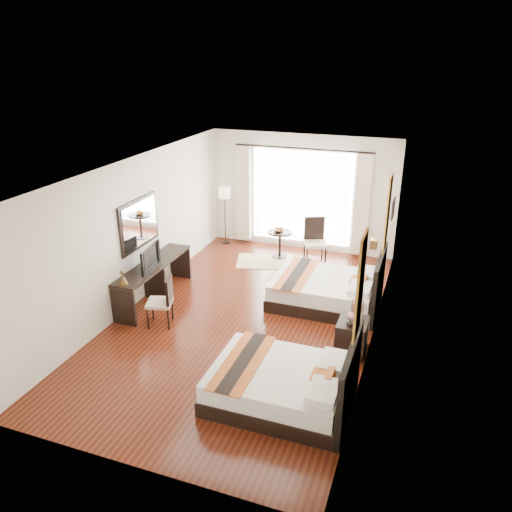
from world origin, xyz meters
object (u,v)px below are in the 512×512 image
(vase, at_px, (350,326))
(desk_chair, at_px, (161,310))
(bed_far, at_px, (329,290))
(fruit_bowl, at_px, (279,231))
(console_desk, at_px, (155,281))
(table_lamp, at_px, (358,308))
(side_table, at_px, (280,244))
(nightstand, at_px, (352,336))
(television, at_px, (147,257))
(window_chair, at_px, (315,250))
(bed_near, at_px, (285,384))
(floor_lamp, at_px, (224,196))

(vase, xyz_separation_m, desk_chair, (-3.33, -0.12, -0.28))
(bed_far, xyz_separation_m, fruit_bowl, (-1.61, 1.87, 0.38))
(bed_far, relative_size, console_desk, 0.92)
(table_lamp, height_order, side_table, table_lamp)
(table_lamp, xyz_separation_m, side_table, (-2.32, 3.26, -0.41))
(nightstand, bearing_deg, fruit_bowl, 124.37)
(bed_far, bearing_deg, vase, -68.10)
(side_table, bearing_deg, console_desk, -120.64)
(vase, distance_m, television, 3.98)
(window_chair, bearing_deg, nightstand, 0.23)
(vase, height_order, desk_chair, desk_chair)
(desk_chair, bearing_deg, window_chair, -135.53)
(bed_far, xyz_separation_m, television, (-3.26, -1.18, 0.69))
(vase, bearing_deg, desk_chair, -178.01)
(side_table, bearing_deg, nightstand, -56.19)
(desk_chair, height_order, window_chair, window_chair)
(bed_far, bearing_deg, side_table, 129.77)
(nightstand, distance_m, console_desk, 4.02)
(bed_near, distance_m, floor_lamp, 6.37)
(window_chair, bearing_deg, bed_far, -1.28)
(bed_near, height_order, desk_chair, bed_near)
(console_desk, bearing_deg, bed_far, 16.14)
(bed_near, relative_size, nightstand, 3.37)
(console_desk, bearing_deg, desk_chair, -53.51)
(console_desk, bearing_deg, vase, -10.36)
(bed_far, height_order, floor_lamp, floor_lamp)
(console_desk, relative_size, side_table, 3.37)
(bed_far, relative_size, vase, 15.87)
(television, distance_m, floor_lamp, 3.54)
(bed_far, distance_m, desk_chair, 3.20)
(bed_near, height_order, nightstand, bed_near)
(bed_near, xyz_separation_m, desk_chair, (-2.69, 1.29, -0.01))
(television, relative_size, fruit_bowl, 3.49)
(bed_far, relative_size, television, 2.55)
(bed_far, distance_m, floor_lamp, 4.05)
(nightstand, relative_size, console_desk, 0.26)
(vase, relative_size, desk_chair, 0.14)
(television, bearing_deg, bed_far, -77.33)
(floor_lamp, relative_size, fruit_bowl, 6.36)
(fruit_bowl, bearing_deg, bed_far, -49.28)
(bed_far, distance_m, vase, 1.82)
(bed_far, distance_m, window_chair, 1.97)
(television, distance_m, side_table, 3.57)
(nightstand, xyz_separation_m, fruit_bowl, (-2.31, 3.38, 0.40))
(desk_chair, xyz_separation_m, fruit_bowl, (1.05, 3.66, 0.40))
(fruit_bowl, bearing_deg, nightstand, -55.63)
(floor_lamp, bearing_deg, console_desk, -91.89)
(desk_chair, distance_m, side_table, 3.84)
(table_lamp, xyz_separation_m, floor_lamp, (-3.90, 3.71, 0.49))
(bed_near, distance_m, side_table, 5.24)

